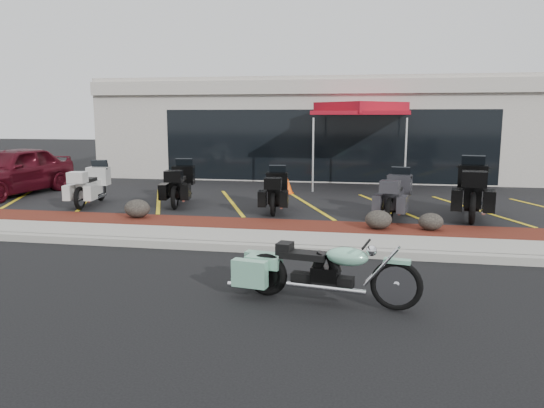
% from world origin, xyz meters
% --- Properties ---
extents(ground, '(90.00, 90.00, 0.00)m').
position_xyz_m(ground, '(0.00, 0.00, 0.00)').
color(ground, black).
rests_on(ground, ground).
extents(curb, '(24.00, 0.25, 0.15)m').
position_xyz_m(curb, '(0.00, 0.90, 0.07)').
color(curb, gray).
rests_on(curb, ground).
extents(sidewalk, '(24.00, 1.20, 0.15)m').
position_xyz_m(sidewalk, '(0.00, 1.60, 0.07)').
color(sidewalk, gray).
rests_on(sidewalk, ground).
extents(mulch_bed, '(24.00, 1.20, 0.16)m').
position_xyz_m(mulch_bed, '(0.00, 2.80, 0.08)').
color(mulch_bed, '#3E150E').
rests_on(mulch_bed, ground).
extents(upper_lot, '(26.00, 9.60, 0.15)m').
position_xyz_m(upper_lot, '(0.00, 8.20, 0.07)').
color(upper_lot, black).
rests_on(upper_lot, ground).
extents(dealership_building, '(18.00, 8.16, 4.00)m').
position_xyz_m(dealership_building, '(0.00, 14.47, 2.01)').
color(dealership_building, '#AAA499').
rests_on(dealership_building, ground).
extents(boulder_left, '(0.62, 0.52, 0.44)m').
position_xyz_m(boulder_left, '(-3.84, 2.95, 0.38)').
color(boulder_left, black).
rests_on(boulder_left, mulch_bed).
extents(boulder_mid, '(0.58, 0.48, 0.41)m').
position_xyz_m(boulder_mid, '(1.84, 2.69, 0.37)').
color(boulder_mid, black).
rests_on(boulder_mid, mulch_bed).
extents(boulder_right, '(0.52, 0.44, 0.37)m').
position_xyz_m(boulder_right, '(2.95, 2.77, 0.35)').
color(boulder_right, black).
rests_on(boulder_right, mulch_bed).
extents(hero_cruiser, '(2.69, 1.10, 0.92)m').
position_xyz_m(hero_cruiser, '(2.02, -1.82, 0.46)').
color(hero_cruiser, '#7EC5A3').
rests_on(hero_cruiser, ground).
extents(touring_white, '(1.04, 2.12, 1.19)m').
position_xyz_m(touring_white, '(-5.99, 5.19, 0.74)').
color(touring_white, silver).
rests_on(touring_white, upper_lot).
extents(touring_black_front, '(1.15, 2.21, 1.22)m').
position_xyz_m(touring_black_front, '(-3.64, 5.73, 0.76)').
color(touring_black_front, black).
rests_on(touring_black_front, upper_lot).
extents(touring_black_mid, '(0.93, 2.01, 1.13)m').
position_xyz_m(touring_black_mid, '(-0.81, 5.15, 0.72)').
color(touring_black_mid, black).
rests_on(touring_black_mid, upper_lot).
extents(touring_grey, '(1.16, 2.13, 1.17)m').
position_xyz_m(touring_grey, '(2.40, 4.86, 0.74)').
color(touring_grey, '#313035').
rests_on(touring_grey, upper_lot).
extents(touring_black_rear, '(1.33, 2.60, 1.45)m').
position_xyz_m(touring_black_rear, '(4.21, 5.37, 0.87)').
color(touring_black_rear, black).
rests_on(touring_black_rear, upper_lot).
extents(parked_car, '(2.15, 4.55, 1.50)m').
position_xyz_m(parked_car, '(-9.26, 5.75, 0.90)').
color(parked_car, '#430913').
rests_on(parked_car, upper_lot).
extents(traffic_cone, '(0.42, 0.42, 0.49)m').
position_xyz_m(traffic_cone, '(-0.90, 7.61, 0.39)').
color(traffic_cone, '#FD5008').
rests_on(traffic_cone, upper_lot).
extents(popup_canopy, '(3.37, 3.37, 2.88)m').
position_xyz_m(popup_canopy, '(1.26, 9.61, 2.76)').
color(popup_canopy, silver).
rests_on(popup_canopy, upper_lot).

